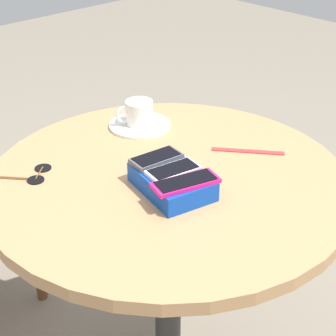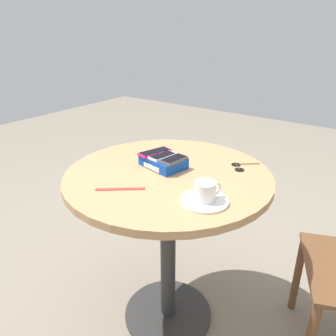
{
  "view_description": "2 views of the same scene",
  "coord_description": "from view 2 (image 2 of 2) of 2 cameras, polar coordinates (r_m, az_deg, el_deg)",
  "views": [
    {
      "loc": [
        -0.81,
        0.77,
        1.45
      ],
      "look_at": [
        0.0,
        0.0,
        0.8
      ],
      "focal_mm": 60.0,
      "sensor_mm": 36.0,
      "label": 1
    },
    {
      "loc": [
        0.71,
        -0.99,
        1.34
      ],
      "look_at": [
        0.0,
        0.0,
        0.8
      ],
      "focal_mm": 35.0,
      "sensor_mm": 36.0,
      "label": 2
    }
  ],
  "objects": [
    {
      "name": "phone_white",
      "position": [
        1.37,
        -0.96,
        2.12
      ],
      "size": [
        0.08,
        0.13,
        0.01
      ],
      "color": "silver",
      "rests_on": "phone_box"
    },
    {
      "name": "round_table",
      "position": [
        1.41,
        0.0,
        -6.73
      ],
      "size": [
        0.85,
        0.85,
        0.78
      ],
      "color": "#2D2D2D",
      "rests_on": "ground_plane"
    },
    {
      "name": "coffee_cup",
      "position": [
        1.11,
        6.55,
        -3.95
      ],
      "size": [
        0.07,
        0.1,
        0.07
      ],
      "color": "white",
      "rests_on": "saucer"
    },
    {
      "name": "phone_box",
      "position": [
        1.39,
        -0.85,
        1.1
      ],
      "size": [
        0.2,
        0.16,
        0.04
      ],
      "color": "#0F42AD",
      "rests_on": "round_table"
    },
    {
      "name": "ground_plane",
      "position": [
        1.81,
        0.0,
        -24.07
      ],
      "size": [
        8.0,
        8.0,
        0.0
      ],
      "primitive_type": "plane",
      "color": "gray"
    },
    {
      "name": "phone_gray",
      "position": [
        1.33,
        1.04,
        1.48
      ],
      "size": [
        0.07,
        0.12,
        0.01
      ],
      "color": "#515156",
      "rests_on": "phone_box"
    },
    {
      "name": "lanyard_strap",
      "position": [
        1.21,
        -8.31,
        -3.65
      ],
      "size": [
        0.15,
        0.12,
        0.0
      ],
      "primitive_type": "cube",
      "rotation": [
        0.0,
        0.0,
        0.67
      ],
      "color": "red",
      "rests_on": "round_table"
    },
    {
      "name": "sunglasses",
      "position": [
        1.42,
        12.29,
        0.22
      ],
      "size": [
        0.1,
        0.13,
        0.01
      ],
      "color": "black",
      "rests_on": "round_table"
    },
    {
      "name": "saucer",
      "position": [
        1.13,
        6.37,
        -5.7
      ],
      "size": [
        0.17,
        0.17,
        0.01
      ],
      "primitive_type": "cylinder",
      "color": "white",
      "rests_on": "round_table"
    },
    {
      "name": "phone_magenta",
      "position": [
        1.42,
        -2.32,
        2.79
      ],
      "size": [
        0.09,
        0.15,
        0.01
      ],
      "color": "#D11975",
      "rests_on": "phone_box"
    }
  ]
}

